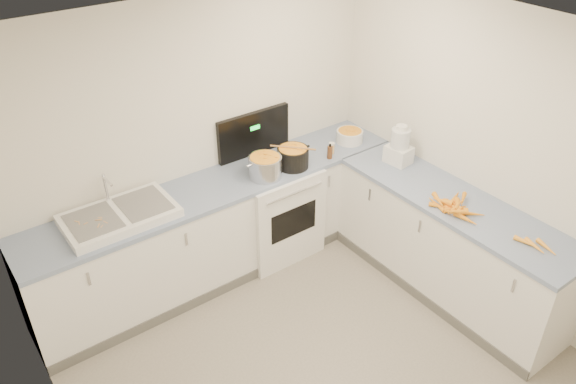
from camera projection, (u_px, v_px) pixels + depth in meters
ceiling at (368, 66)px, 2.87m from camera, size 3.50×4.00×0.00m
wall_back at (199, 139)px, 4.90m from camera, size 3.50×0.00×2.50m
wall_right at (519, 172)px, 4.42m from camera, size 0.00×4.00×2.50m
counter_back at (223, 227)px, 5.12m from camera, size 3.50×0.62×0.94m
counter_right at (448, 245)px, 4.89m from camera, size 0.62×2.20×0.94m
stove at (273, 208)px, 5.38m from camera, size 0.76×0.65×1.36m
sink at (119, 216)px, 4.39m from camera, size 0.86×0.52×0.31m
steel_pot at (265, 168)px, 4.92m from camera, size 0.32×0.32×0.22m
black_pot at (293, 159)px, 5.07m from camera, size 0.34×0.34×0.20m
wooden_spoon at (293, 148)px, 5.01m from camera, size 0.29×0.32×0.02m
mixing_bowl at (350, 136)px, 5.49m from camera, size 0.32×0.32×0.12m
extract_bottle at (330, 152)px, 5.21m from camera, size 0.05×0.05×0.12m
spice_jar at (332, 149)px, 5.30m from camera, size 0.05×0.05×0.09m
food_processor at (399, 147)px, 5.09m from camera, size 0.21×0.24×0.37m
carrot_pile at (454, 207)px, 4.50m from camera, size 0.39×0.48×0.09m
peeled_carrots at (536, 245)px, 4.11m from camera, size 0.15×0.31×0.04m
peelings at (95, 222)px, 4.26m from camera, size 0.22×0.21×0.01m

